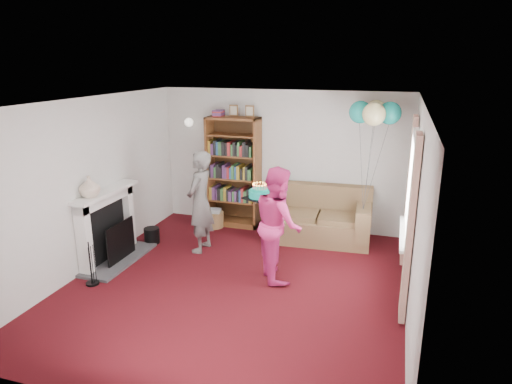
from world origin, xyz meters
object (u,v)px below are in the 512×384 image
(person_striped, at_px, (200,202))
(birthday_cake, at_px, (260,194))
(sofa, at_px, (320,219))
(bookcase, at_px, (234,173))
(person_magenta, at_px, (278,223))

(person_striped, xyz_separation_m, birthday_cake, (1.10, -0.36, 0.33))
(sofa, bearing_deg, person_striped, -151.65)
(bookcase, relative_size, person_striped, 1.36)
(bookcase, distance_m, person_magenta, 2.30)
(bookcase, height_order, birthday_cake, bookcase)
(sofa, relative_size, person_magenta, 1.06)
(person_striped, bearing_deg, person_magenta, 70.32)
(bookcase, distance_m, birthday_cake, 1.96)
(sofa, bearing_deg, birthday_cake, -117.76)
(person_magenta, distance_m, birthday_cake, 0.51)
(person_magenta, height_order, birthday_cake, person_magenta)
(sofa, relative_size, person_striped, 1.04)
(person_striped, bearing_deg, bookcase, 177.19)
(birthday_cake, bearing_deg, person_striped, 162.08)
(sofa, bearing_deg, bookcase, 168.34)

